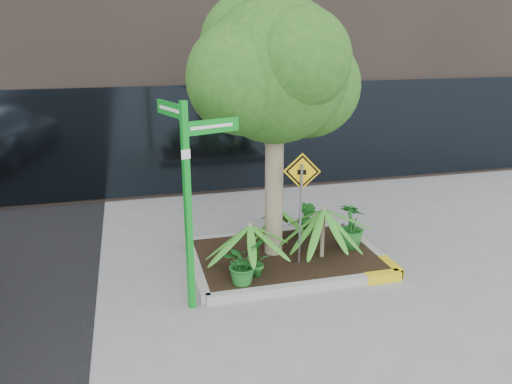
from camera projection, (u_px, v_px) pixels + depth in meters
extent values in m
plane|color=gray|center=(280.00, 270.00, 8.51)|extent=(80.00, 80.00, 0.00)
cube|color=#9E9E99|center=(269.00, 234.00, 9.83)|extent=(3.20, 0.15, 0.15)
cube|color=#9E9E99|center=(308.00, 287.00, 7.80)|extent=(3.20, 0.15, 0.15)
cube|color=#9E9E99|center=(196.00, 268.00, 8.43)|extent=(0.15, 2.20, 0.15)
cube|color=#9E9E99|center=(369.00, 248.00, 9.20)|extent=(0.15, 2.20, 0.15)
cube|color=yellow|center=(383.00, 277.00, 8.11)|extent=(0.60, 0.17, 0.15)
cube|color=black|center=(286.00, 255.00, 8.80)|extent=(3.05, 2.05, 0.06)
cylinder|color=tan|center=(274.00, 182.00, 8.47)|extent=(0.31, 0.31, 2.91)
cylinder|color=tan|center=(281.00, 119.00, 8.16)|extent=(0.55, 0.16, 0.95)
sphere|color=#235718|center=(275.00, 70.00, 7.90)|extent=(2.33, 2.33, 2.33)
sphere|color=#235718|center=(309.00, 86.00, 8.42)|extent=(1.75, 1.75, 1.75)
sphere|color=#235718|center=(242.00, 78.00, 7.61)|extent=(1.75, 1.75, 1.75)
sphere|color=#235718|center=(299.00, 59.00, 7.35)|extent=(1.55, 1.55, 1.55)
sphere|color=#235718|center=(250.00, 44.00, 8.16)|extent=(1.65, 1.65, 1.65)
cylinder|color=tan|center=(323.00, 231.00, 8.55)|extent=(0.07, 0.07, 0.93)
cylinder|color=tan|center=(250.00, 247.00, 8.05)|extent=(0.07, 0.07, 0.85)
cylinder|color=tan|center=(280.00, 223.00, 9.35)|extent=(0.07, 0.07, 0.62)
imported|color=#1C6322|center=(242.00, 262.00, 7.68)|extent=(0.87, 0.87, 0.69)
imported|color=#206A24|center=(351.00, 225.00, 8.95)|extent=(0.66, 0.66, 0.84)
imported|color=#1E6120|center=(257.00, 255.00, 7.89)|extent=(0.53, 0.53, 0.72)
imported|color=#1D6722|center=(307.00, 218.00, 9.49)|extent=(0.52, 0.52, 0.71)
cube|color=#0E9D22|center=(188.00, 211.00, 6.91)|extent=(0.11, 0.11, 3.04)
cube|color=#0E9D22|center=(212.00, 126.00, 6.78)|extent=(0.81, 0.30, 0.20)
cube|color=#0E9D22|center=(170.00, 109.00, 6.82)|extent=(0.30, 0.81, 0.20)
cube|color=white|center=(212.00, 127.00, 6.77)|extent=(0.62, 0.22, 0.04)
cube|color=white|center=(169.00, 109.00, 6.82)|extent=(0.22, 0.62, 0.04)
cube|color=white|center=(186.00, 154.00, 6.62)|extent=(0.12, 0.05, 0.13)
cylinder|color=slate|center=(300.00, 215.00, 8.10)|extent=(0.11, 0.23, 1.77)
cube|color=yellow|center=(302.00, 171.00, 7.86)|extent=(0.57, 0.19, 0.59)
cube|color=black|center=(302.00, 172.00, 7.85)|extent=(0.51, 0.16, 0.53)
cube|color=yellow|center=(302.00, 172.00, 7.84)|extent=(0.43, 0.14, 0.45)
cube|color=black|center=(302.00, 172.00, 7.84)|extent=(0.13, 0.04, 0.08)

